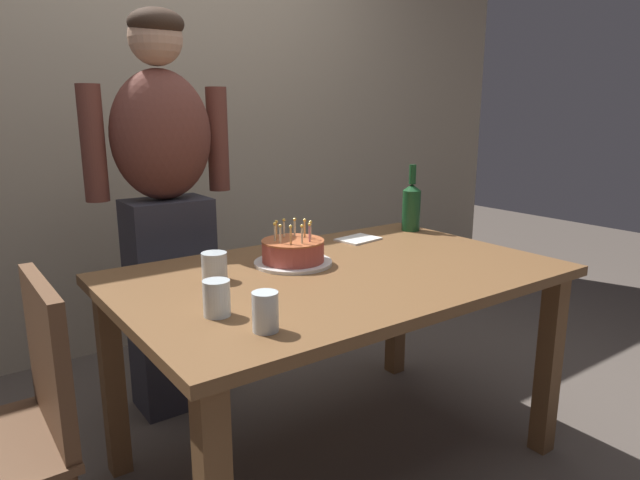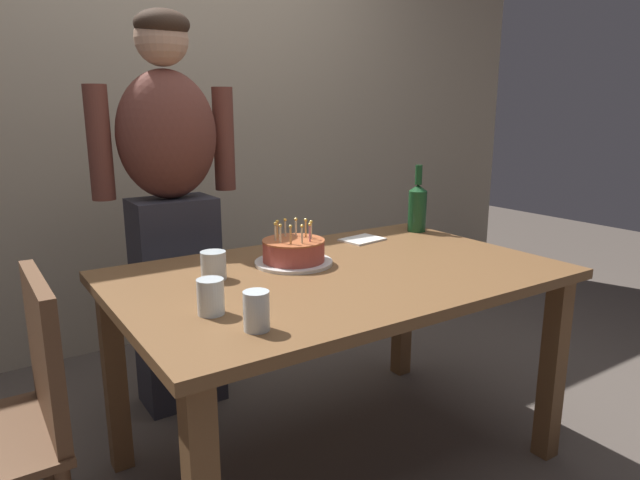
% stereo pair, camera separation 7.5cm
% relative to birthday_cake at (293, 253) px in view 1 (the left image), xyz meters
% --- Properties ---
extents(ground_plane, '(10.00, 10.00, 0.00)m').
position_rel_birthday_cake_xyz_m(ground_plane, '(0.09, -0.15, -0.78)').
color(ground_plane, '#564C44').
extents(back_wall, '(5.20, 0.10, 2.60)m').
position_rel_birthday_cake_xyz_m(back_wall, '(0.09, 1.40, 0.52)').
color(back_wall, tan).
rests_on(back_wall, ground_plane).
extents(dining_table, '(1.50, 0.96, 0.74)m').
position_rel_birthday_cake_xyz_m(dining_table, '(0.09, -0.15, -0.14)').
color(dining_table, brown).
rests_on(dining_table, ground_plane).
extents(birthday_cake, '(0.28, 0.28, 0.16)m').
position_rel_birthday_cake_xyz_m(birthday_cake, '(0.00, 0.00, 0.00)').
color(birthday_cake, white).
rests_on(birthday_cake, dining_table).
extents(water_glass_near, '(0.07, 0.07, 0.10)m').
position_rel_birthday_cake_xyz_m(water_glass_near, '(-0.39, -0.47, 0.01)').
color(water_glass_near, silver).
rests_on(water_glass_near, dining_table).
extents(water_glass_far, '(0.07, 0.07, 0.10)m').
position_rel_birthday_cake_xyz_m(water_glass_far, '(-0.44, -0.31, 0.01)').
color(water_glass_far, silver).
rests_on(water_glass_far, dining_table).
extents(water_glass_side, '(0.08, 0.08, 0.09)m').
position_rel_birthday_cake_xyz_m(water_glass_side, '(-0.31, -0.01, 0.00)').
color(water_glass_side, silver).
rests_on(water_glass_side, dining_table).
extents(wine_bottle, '(0.08, 0.08, 0.30)m').
position_rel_birthday_cake_xyz_m(wine_bottle, '(0.75, 0.16, 0.07)').
color(wine_bottle, '#194723').
rests_on(wine_bottle, dining_table).
extents(napkin_stack, '(0.19, 0.15, 0.01)m').
position_rel_birthday_cake_xyz_m(napkin_stack, '(0.43, 0.16, -0.04)').
color(napkin_stack, white).
rests_on(napkin_stack, dining_table).
extents(person_man_bearded, '(0.61, 0.27, 1.66)m').
position_rel_birthday_cake_xyz_m(person_man_bearded, '(-0.23, 0.60, 0.09)').
color(person_man_bearded, '#33333D').
rests_on(person_man_bearded, ground_plane).
extents(dining_chair, '(0.42, 0.42, 0.87)m').
position_rel_birthday_cake_xyz_m(dining_chair, '(-0.94, -0.15, -0.27)').
color(dining_chair, brown).
rests_on(dining_chair, ground_plane).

